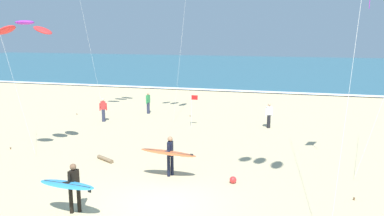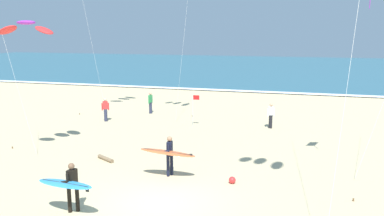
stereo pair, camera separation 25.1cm
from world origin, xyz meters
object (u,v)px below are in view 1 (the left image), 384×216
object	(u,v)px
surfer_lead	(71,185)
driftwood_log	(105,159)
surfer_trailing	(169,153)
lifeguard_flag	(192,107)
bystander_green_top	(148,103)
bystander_white_top	(269,115)
kite_arc_violet_far	(25,28)
bystander_red_top	(103,110)
beach_ball	(233,180)

from	to	relation	value
surfer_lead	driftwood_log	distance (m)	5.52
surfer_lead	surfer_trailing	world-z (taller)	same
lifeguard_flag	bystander_green_top	bearing A→B (deg)	143.92
driftwood_log	bystander_white_top	bearing A→B (deg)	51.09
kite_arc_violet_far	surfer_lead	bearing A→B (deg)	-43.49
kite_arc_violet_far	lifeguard_flag	xyz separation A→B (m)	(5.70, 7.86, -4.85)
surfer_lead	bystander_red_top	bearing A→B (deg)	113.97
lifeguard_flag	driftwood_log	bearing A→B (deg)	-105.91
surfer_trailing	bystander_white_top	distance (m)	10.25
lifeguard_flag	surfer_lead	bearing A→B (deg)	-92.57
surfer_trailing	driftwood_log	bearing A→B (deg)	161.73
surfer_trailing	driftwood_log	world-z (taller)	surfer_trailing
bystander_red_top	surfer_lead	bearing A→B (deg)	-66.03
surfer_lead	kite_arc_violet_far	bearing A→B (deg)	136.51
surfer_trailing	bystander_red_top	size ratio (longest dim) A/B	1.46
bystander_red_top	beach_ball	world-z (taller)	bystander_red_top
bystander_white_top	driftwood_log	xyz separation A→B (m)	(-6.88, -8.52, -0.72)
kite_arc_violet_far	driftwood_log	distance (m)	7.01
surfer_lead	driftwood_log	bearing A→B (deg)	106.79
kite_arc_violet_far	bystander_white_top	world-z (taller)	kite_arc_violet_far
bystander_green_top	driftwood_log	xyz separation A→B (m)	(2.08, -10.60, -0.72)
bystander_white_top	driftwood_log	distance (m)	10.97
beach_ball	lifeguard_flag	bearing A→B (deg)	115.33
bystander_red_top	lifeguard_flag	size ratio (longest dim) A/B	0.76
kite_arc_violet_far	bystander_green_top	distance (m)	12.25
bystander_green_top	driftwood_log	bearing A→B (deg)	-78.89
bystander_red_top	bystander_white_top	distance (m)	10.95
bystander_red_top	kite_arc_violet_far	bearing A→B (deg)	-86.67
beach_ball	driftwood_log	size ratio (longest dim) A/B	0.26
bystander_white_top	lifeguard_flag	distance (m)	4.86
lifeguard_flag	kite_arc_violet_far	bearing A→B (deg)	-125.96
surfer_lead	beach_ball	bearing A→B (deg)	41.33
surfer_trailing	driftwood_log	size ratio (longest dim) A/B	2.12
beach_ball	surfer_trailing	bearing A→B (deg)	-178.45
bystander_green_top	beach_ball	distance (m)	14.37
beach_ball	bystander_white_top	bearing A→B (deg)	86.15
surfer_lead	bystander_red_top	size ratio (longest dim) A/B	1.30
bystander_green_top	bystander_red_top	distance (m)	3.79
surfer_trailing	bystander_white_top	xyz separation A→B (m)	(3.29, 9.70, -0.24)
surfer_trailing	bystander_red_top	xyz separation A→B (m)	(-7.59, 8.52, -0.24)
bystander_white_top	driftwood_log	world-z (taller)	bystander_white_top
bystander_white_top	beach_ball	distance (m)	9.68
kite_arc_violet_far	beach_ball	world-z (taller)	kite_arc_violet_far
surfer_lead	bystander_green_top	xyz separation A→B (m)	(-3.65, 15.81, -0.23)
surfer_trailing	beach_ball	distance (m)	2.80
surfer_trailing	bystander_green_top	xyz separation A→B (m)	(-5.67, 11.78, -0.24)
driftwood_log	beach_ball	bearing A→B (deg)	-10.12
kite_arc_violet_far	bystander_green_top	xyz separation A→B (m)	(1.48, 10.94, -5.31)
bystander_red_top	driftwood_log	xyz separation A→B (m)	(4.01, -7.34, -0.72)
surfer_lead	lifeguard_flag	distance (m)	12.74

